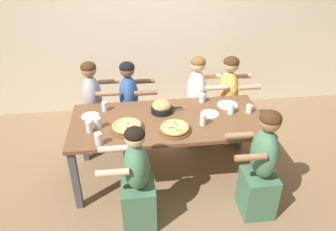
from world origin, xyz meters
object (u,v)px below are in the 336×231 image
Objects in this scene: drinking_glass_e at (202,98)px; diner_near_midleft at (137,183)px; drinking_glass_a at (231,109)px; drinking_glass_d at (98,123)px; drinking_glass_c at (98,139)px; diner_far_midleft at (130,109)px; drinking_glass_g at (104,107)px; pizza_board_second at (175,128)px; diner_far_midright at (196,104)px; pizza_board_main at (127,127)px; empty_plate_c at (90,116)px; cocktail_glass_blue at (249,109)px; empty_plate_b at (228,105)px; diner_far_right at (228,102)px; drinking_glass_f at (89,127)px; empty_plate_a at (210,114)px; diner_near_right at (261,169)px; diner_far_left at (94,110)px; skillet_bowl at (162,107)px; drinking_glass_b at (203,119)px.

drinking_glass_e is 1.37m from diner_near_midleft.
drinking_glass_d is at bearing -175.15° from drinking_glass_a.
drinking_glass_d is (-0.03, 0.30, -0.00)m from drinking_glass_c.
drinking_glass_c is at bearing -16.18° from diner_far_midleft.
drinking_glass_g is at bearing 87.60° from drinking_glass_c.
pizza_board_second is 1.05m from diner_far_midright.
drinking_glass_e is 0.41m from diner_far_midright.
pizza_board_main is 1.78× the size of empty_plate_c.
diner_far_midleft reaches higher than drinking_glass_a.
pizza_board_main is 2.89× the size of drinking_glass_d.
drinking_glass_e is at bearing 146.54° from cocktail_glass_blue.
empty_plate_b is 1.58m from empty_plate_c.
diner_far_right reaches higher than diner_near_midleft.
empty_plate_b and empty_plate_c have the same top height.
drinking_glass_f is (-1.75, -0.19, 0.01)m from cocktail_glass_blue.
drinking_glass_d reaches higher than empty_plate_a.
drinking_glass_c is 0.11× the size of diner_far_midleft.
empty_plate_b is at bearing 13.58° from drinking_glass_f.
drinking_glass_f is 0.10× the size of diner_near_right.
drinking_glass_f is at bearing -173.75° from cocktail_glass_blue.
diner_far_left is (-0.90, 0.93, -0.25)m from pizza_board_second.
pizza_board_second is at bearing -145.87° from empty_plate_b.
drinking_glass_b is (0.40, -0.33, 0.00)m from skillet_bowl.
drinking_glass_c is at bearing -157.19° from empty_plate_b.
drinking_glass_e is (1.20, 0.44, -0.02)m from drinking_glass_d.
drinking_glass_f is at bearing -107.66° from drinking_glass_g.
empty_plate_c is at bearing 28.60° from diner_near_midleft.
diner_near_midleft reaches higher than drinking_glass_d.
diner_far_midleft is at bearing 158.17° from empty_plate_b.
diner_far_right is (0.15, 0.46, -0.22)m from empty_plate_b.
diner_near_right reaches higher than cocktail_glass_blue.
empty_plate_a is 1.16m from diner_near_midleft.
drinking_glass_g is (-1.04, 0.43, -0.01)m from drinking_glass_b.
diner_near_right is (0.34, -0.74, -0.22)m from empty_plate_a.
drinking_glass_g is 1.25m from diner_far_midright.
empty_plate_a is at bearing 58.04° from drinking_glass_b.
drinking_glass_a is 0.41m from drinking_glass_b.
diner_far_left is at bearing 19.44° from diner_near_midleft.
skillet_bowl is 3.49× the size of drinking_glass_e.
empty_plate_b is 1.93× the size of drinking_glass_f.
pizza_board_main is at bearing -60.03° from drinking_glass_g.
skillet_bowl is at bearing -159.81° from drinking_glass_e.
drinking_glass_a is 0.94× the size of drinking_glass_f.
drinking_glass_g is (0.15, 0.12, 0.05)m from empty_plate_c.
empty_plate_b is 1.89× the size of drinking_glass_c.
drinking_glass_a is at bearing 7.04° from drinking_glass_f.
diner_far_midleft is at bearing 73.82° from drinking_glass_c.
drinking_glass_e is at bearing 20.09° from drinking_glass_d.
empty_plate_a is at bearing 1.31° from diner_far_midright.
drinking_glass_b is 0.12× the size of diner_near_midleft.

